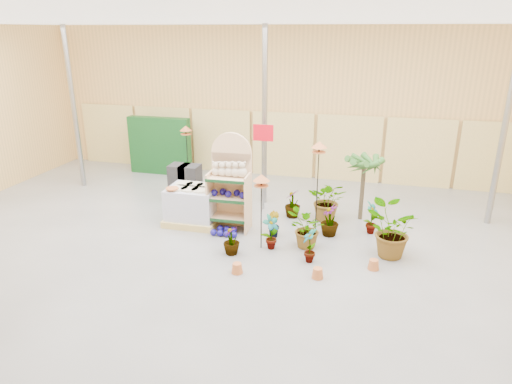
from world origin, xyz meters
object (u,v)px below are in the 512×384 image
pallet_stack (193,205)px  potted_plant_2 (307,229)px  display_shelf (231,185)px  bird_table_front (261,180)px

pallet_stack → potted_plant_2: size_ratio=1.47×
display_shelf → potted_plant_2: 2.07m
display_shelf → pallet_stack: 1.10m
pallet_stack → bird_table_front: 2.34m
display_shelf → potted_plant_2: bearing=-21.8°
pallet_stack → bird_table_front: size_ratio=0.77×
display_shelf → pallet_stack: display_shelf is taller
pallet_stack → bird_table_front: bird_table_front is taller
potted_plant_2 → bird_table_front: bearing=-165.8°
pallet_stack → potted_plant_2: (2.80, -0.66, -0.02)m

